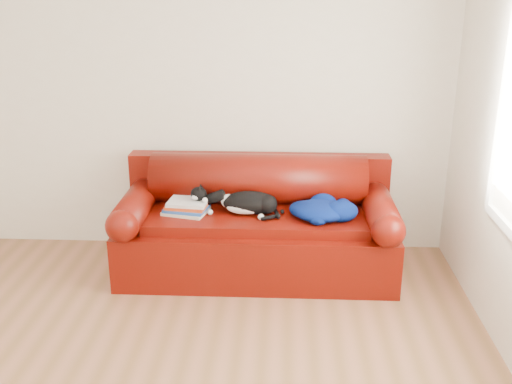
% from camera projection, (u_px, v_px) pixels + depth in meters
% --- Properties ---
extents(room_shell, '(4.52, 4.02, 2.61)m').
position_uv_depth(room_shell, '(121.00, 93.00, 2.84)').
color(room_shell, beige).
rests_on(room_shell, ground).
extents(sofa_base, '(2.10, 0.90, 0.50)m').
position_uv_depth(sofa_base, '(257.00, 243.00, 4.68)').
color(sofa_base, '#400D02').
rests_on(sofa_base, ground).
extents(sofa_back, '(2.10, 1.01, 0.88)m').
position_uv_depth(sofa_back, '(258.00, 196.00, 4.81)').
color(sofa_back, '#400D02').
rests_on(sofa_back, ground).
extents(book_stack, '(0.37, 0.31, 0.10)m').
position_uv_depth(book_stack, '(187.00, 207.00, 4.55)').
color(book_stack, beige).
rests_on(book_stack, sofa_base).
extents(cat, '(0.57, 0.32, 0.22)m').
position_uv_depth(cat, '(249.00, 203.00, 4.52)').
color(cat, black).
rests_on(cat, sofa_base).
extents(blanket, '(0.54, 0.43, 0.15)m').
position_uv_depth(blanket, '(322.00, 209.00, 4.45)').
color(blanket, '#021243').
rests_on(blanket, sofa_base).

